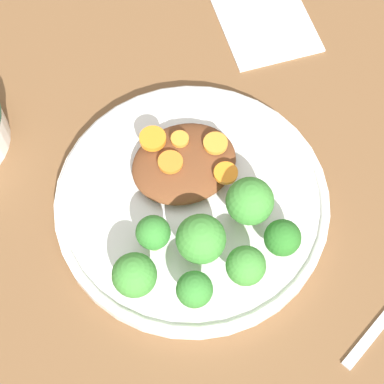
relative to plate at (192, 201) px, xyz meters
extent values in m
plane|color=brown|center=(0.00, 0.00, -0.01)|extent=(4.00, 4.00, 0.00)
cylinder|color=silver|center=(0.00, 0.00, 0.00)|extent=(0.27, 0.27, 0.02)
torus|color=silver|center=(0.00, 0.00, 0.01)|extent=(0.27, 0.27, 0.01)
ellipsoid|color=brown|center=(-0.03, 0.01, 0.02)|extent=(0.09, 0.11, 0.02)
cylinder|color=#7FA85B|center=(0.06, -0.02, 0.02)|extent=(0.01, 0.01, 0.02)
sphere|color=#3D8433|center=(0.06, -0.02, 0.04)|extent=(0.05, 0.05, 0.05)
cylinder|color=#759E51|center=(0.10, 0.01, 0.02)|extent=(0.02, 0.02, 0.03)
sphere|color=#3D8433|center=(0.10, 0.01, 0.04)|extent=(0.04, 0.04, 0.04)
cylinder|color=#7FA85B|center=(0.06, -0.09, 0.02)|extent=(0.01, 0.01, 0.02)
sphere|color=#3D8433|center=(0.06, -0.09, 0.04)|extent=(0.04, 0.04, 0.04)
cylinder|color=#7FA85B|center=(0.08, 0.05, 0.02)|extent=(0.01, 0.01, 0.02)
sphere|color=#286B23|center=(0.08, 0.05, 0.04)|extent=(0.03, 0.03, 0.03)
cylinder|color=#759E51|center=(0.10, -0.04, 0.02)|extent=(0.02, 0.02, 0.03)
sphere|color=#337A2D|center=(0.10, -0.04, 0.04)|extent=(0.03, 0.03, 0.03)
cylinder|color=#759E51|center=(0.03, -0.05, 0.02)|extent=(0.01, 0.01, 0.02)
sphere|color=#337A2D|center=(0.03, -0.05, 0.04)|extent=(0.03, 0.03, 0.03)
cylinder|color=#759E51|center=(0.04, 0.04, 0.02)|extent=(0.02, 0.02, 0.02)
sphere|color=#3D8433|center=(0.04, 0.04, 0.04)|extent=(0.05, 0.05, 0.05)
cylinder|color=orange|center=(-0.05, 0.01, 0.03)|extent=(0.02, 0.02, 0.00)
cylinder|color=orange|center=(-0.03, 0.04, 0.03)|extent=(0.02, 0.02, 0.00)
cylinder|color=orange|center=(0.00, 0.04, 0.03)|extent=(0.02, 0.02, 0.00)
cylinder|color=orange|center=(-0.03, -0.01, 0.03)|extent=(0.02, 0.02, 0.00)
cylinder|color=orange|center=(-0.07, -0.01, 0.03)|extent=(0.03, 0.03, 0.01)
cube|color=white|center=(-0.20, 0.18, -0.01)|extent=(0.17, 0.13, 0.01)
camera|label=1|loc=(0.25, -0.12, 0.58)|focal=60.00mm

